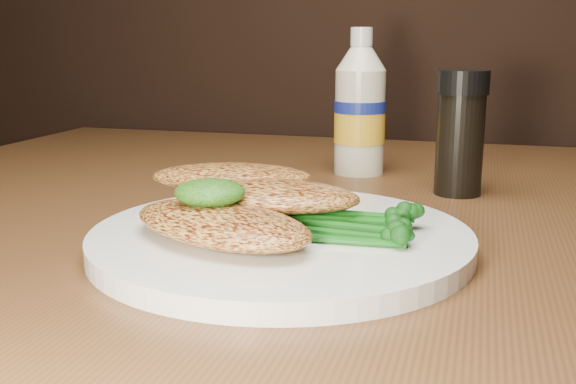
# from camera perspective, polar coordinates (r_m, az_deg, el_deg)

# --- Properties ---
(plate) EXTENTS (0.28, 0.28, 0.01)m
(plate) POSITION_cam_1_polar(r_m,az_deg,el_deg) (0.50, -0.59, -3.97)
(plate) COLOR white
(plate) RESTS_ON dining_table
(chicken_front) EXTENTS (0.17, 0.14, 0.02)m
(chicken_front) POSITION_cam_1_polar(r_m,az_deg,el_deg) (0.47, -5.63, -2.65)
(chicken_front) COLOR gold
(chicken_front) RESTS_ON plate
(chicken_mid) EXTENTS (0.15, 0.08, 0.02)m
(chicken_mid) POSITION_cam_1_polar(r_m,az_deg,el_deg) (0.52, -2.00, -0.20)
(chicken_mid) COLOR gold
(chicken_mid) RESTS_ON plate
(chicken_back) EXTENTS (0.14, 0.09, 0.02)m
(chicken_back) POSITION_cam_1_polar(r_m,az_deg,el_deg) (0.55, -4.75, 1.28)
(chicken_back) COLOR gold
(chicken_back) RESTS_ON plate
(pesto_front) EXTENTS (0.05, 0.05, 0.02)m
(pesto_front) POSITION_cam_1_polar(r_m,az_deg,el_deg) (0.48, -6.56, -0.05)
(pesto_front) COLOR black
(pesto_front) RESTS_ON chicken_front
(broccolini_bundle) EXTENTS (0.14, 0.11, 0.02)m
(broccolini_bundle) POSITION_cam_1_polar(r_m,az_deg,el_deg) (0.49, 4.26, -2.35)
(broccolini_bundle) COLOR #135813
(broccolini_bundle) RESTS_ON plate
(mayo_bottle) EXTENTS (0.07, 0.07, 0.16)m
(mayo_bottle) POSITION_cam_1_polar(r_m,az_deg,el_deg) (0.77, 6.05, 7.51)
(mayo_bottle) COLOR beige
(mayo_bottle) RESTS_ON dining_table
(pepper_grinder) EXTENTS (0.06, 0.06, 0.12)m
(pepper_grinder) POSITION_cam_1_polar(r_m,az_deg,el_deg) (0.68, 14.21, 4.79)
(pepper_grinder) COLOR black
(pepper_grinder) RESTS_ON dining_table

